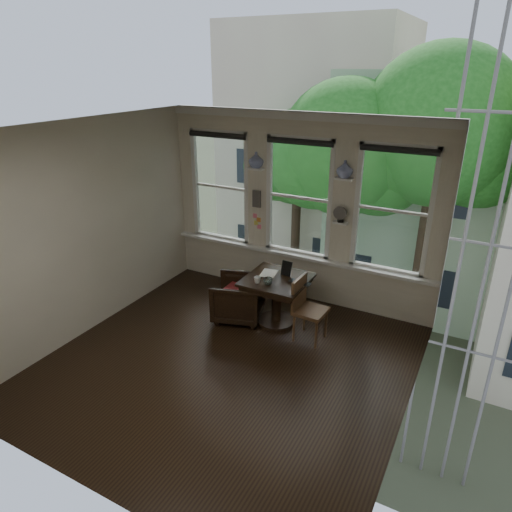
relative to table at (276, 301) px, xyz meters
The scene contains 25 objects.
ground 1.28m from the table, 95.46° to the right, with size 4.50×4.50×0.00m, color black.
ceiling 2.90m from the table, 95.46° to the right, with size 4.50×4.50×0.00m, color silver.
wall_back 1.53m from the table, 96.47° to the left, with size 4.50×4.50×0.00m, color beige.
wall_front 3.65m from the table, 91.92° to the right, with size 4.50×4.50×0.00m, color beige.
wall_left 2.89m from the table, 152.71° to the right, with size 4.50×4.50×0.00m, color beige.
wall_right 2.70m from the table, 29.78° to the right, with size 4.50×4.50×0.00m, color beige.
window_left 2.30m from the table, 146.70° to the left, with size 1.10×0.12×1.90m, color white, non-canonical shape.
window_center 1.68m from the table, 96.47° to the left, with size 1.10×0.12×1.90m, color white, non-canonical shape.
window_right 2.14m from the table, 37.66° to the left, with size 1.10×0.12×1.90m, color white, non-canonical shape.
shelf_left 2.13m from the table, 132.17° to the left, with size 0.26×0.16×0.03m, color white.
shelf_right 2.05m from the table, 56.78° to the left, with size 0.26×0.16×0.03m, color white.
intercom 1.77m from the table, 131.27° to the left, with size 0.14×0.06×0.28m, color #59544F.
sticky_notes 1.55m from the table, 131.12° to the left, with size 0.16×0.01×0.24m, color pink, non-canonical shape.
desk_fan 1.59m from the table, 56.21° to the left, with size 0.20×0.20×0.24m, color #59544F, non-canonical shape.
vase_left 2.25m from the table, 132.17° to the left, with size 0.24×0.24×0.25m, color white.
vase_right 2.17m from the table, 56.78° to the left, with size 0.24×0.24×0.25m, color white.
table is the anchor object (origin of this frame).
armchair_left 0.61m from the table, 166.70° to the right, with size 0.71×0.74×0.67m, color black.
cushion_red 0.61m from the table, 166.70° to the right, with size 0.45×0.45×0.06m, color maroon.
side_chair_right 0.64m from the table, 15.20° to the right, with size 0.42×0.42×0.92m, color #472E19, non-canonical shape.
laptop 0.53m from the table, ahead, with size 0.33×0.21×0.03m, color black.
mug 0.53m from the table, 124.84° to the right, with size 0.10×0.10×0.09m, color white.
drinking_glass 0.49m from the table, 95.55° to the right, with size 0.13×0.13×0.10m, color white.
tablet 0.52m from the table, 65.73° to the left, with size 0.16×0.02×0.22m, color black.
papers 0.43m from the table, 151.70° to the left, with size 0.22×0.30×0.00m, color silver.
Camera 1 is at (2.67, -4.21, 3.64)m, focal length 32.00 mm.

